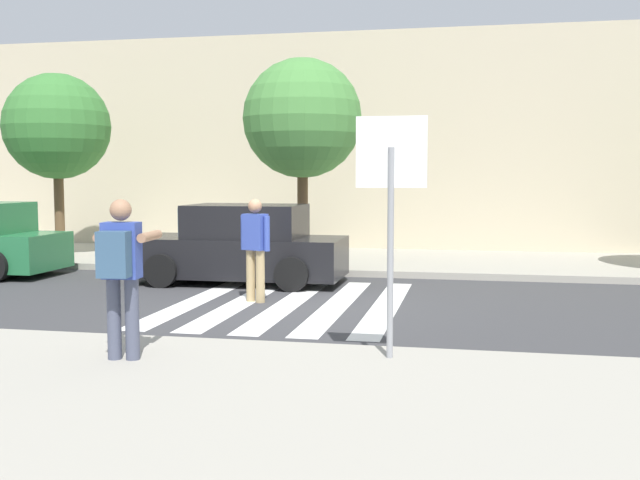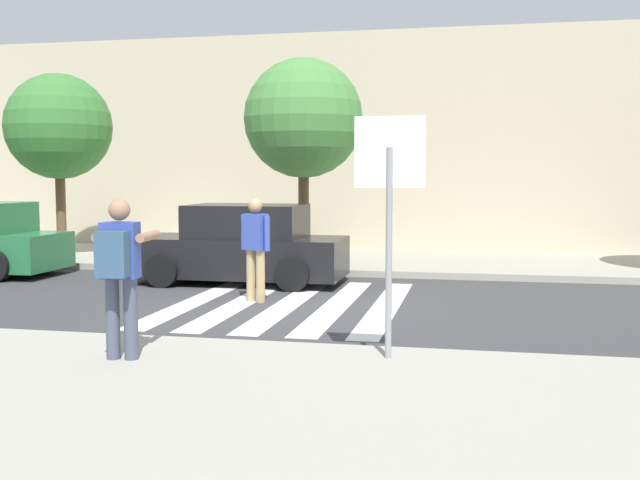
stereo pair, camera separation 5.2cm
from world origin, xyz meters
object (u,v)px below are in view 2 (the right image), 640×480
at_px(street_tree_center, 303,119).
at_px(stop_sign, 390,183).
at_px(street_tree_west, 59,127).
at_px(photographer_with_backpack, 120,265).
at_px(pedestrian_crossing, 255,244).
at_px(parked_car_black, 242,246).

bearing_deg(street_tree_center, stop_sign, -71.08).
height_order(street_tree_west, street_tree_center, street_tree_center).
bearing_deg(street_tree_west, photographer_with_backpack, -56.28).
height_order(pedestrian_crossing, street_tree_west, street_tree_west).
relative_size(pedestrian_crossing, street_tree_center, 0.38).
relative_size(stop_sign, street_tree_west, 0.58).
relative_size(parked_car_black, street_tree_center, 0.90).
bearing_deg(pedestrian_crossing, street_tree_west, 142.89).
xyz_separation_m(stop_sign, street_tree_west, (-9.16, 8.86, 1.26)).
distance_m(stop_sign, street_tree_center, 8.98).
bearing_deg(stop_sign, pedestrian_crossing, 124.14).
xyz_separation_m(pedestrian_crossing, street_tree_west, (-6.48, 4.90, 2.33)).
xyz_separation_m(stop_sign, street_tree_center, (-2.88, 8.40, 1.33)).
distance_m(pedestrian_crossing, street_tree_center, 5.05).
distance_m(photographer_with_backpack, street_tree_west, 11.66).
bearing_deg(photographer_with_backpack, pedestrian_crossing, 88.55).
xyz_separation_m(photographer_with_backpack, pedestrian_crossing, (0.12, 4.63, -0.19)).
bearing_deg(parked_car_black, pedestrian_crossing, -66.59).
height_order(stop_sign, street_tree_west, street_tree_west).
bearing_deg(pedestrian_crossing, street_tree_center, 92.54).
xyz_separation_m(parked_car_black, street_tree_west, (-5.58, 2.83, 2.58)).
bearing_deg(stop_sign, photographer_with_backpack, -166.37).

